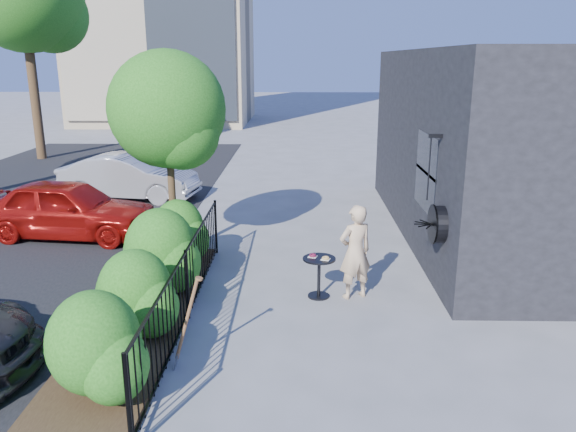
{
  "coord_description": "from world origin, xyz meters",
  "views": [
    {
      "loc": [
        0.17,
        -7.77,
        3.81
      ],
      "look_at": [
        -0.02,
        1.52,
        1.2
      ],
      "focal_mm": 35.0,
      "sensor_mm": 36.0,
      "label": 1
    }
  ],
  "objects_px": {
    "shovel": "(185,328)",
    "car_red": "(68,209)",
    "patio_tree": "(171,117)",
    "woman": "(355,252)",
    "car_silver": "(129,177)",
    "cafe_table": "(319,270)"
  },
  "relations": [
    {
      "from": "shovel",
      "to": "car_red",
      "type": "height_order",
      "value": "car_red"
    },
    {
      "from": "patio_tree",
      "to": "woman",
      "type": "relative_size",
      "value": 2.5
    },
    {
      "from": "woman",
      "to": "car_red",
      "type": "xyz_separation_m",
      "value": [
        -5.98,
        3.14,
        -0.14
      ]
    },
    {
      "from": "woman",
      "to": "car_silver",
      "type": "distance_m",
      "value": 8.75
    },
    {
      "from": "cafe_table",
      "to": "car_red",
      "type": "height_order",
      "value": "car_red"
    },
    {
      "from": "cafe_table",
      "to": "car_silver",
      "type": "relative_size",
      "value": 0.19
    },
    {
      "from": "cafe_table",
      "to": "woman",
      "type": "height_order",
      "value": "woman"
    },
    {
      "from": "woman",
      "to": "shovel",
      "type": "xyz_separation_m",
      "value": [
        -2.34,
        -2.26,
        -0.23
      ]
    },
    {
      "from": "woman",
      "to": "car_red",
      "type": "relative_size",
      "value": 0.41
    },
    {
      "from": "shovel",
      "to": "car_silver",
      "type": "xyz_separation_m",
      "value": [
        -3.32,
        8.93,
        0.07
      ]
    },
    {
      "from": "car_red",
      "to": "car_silver",
      "type": "bearing_deg",
      "value": 1.43
    },
    {
      "from": "cafe_table",
      "to": "car_red",
      "type": "bearing_deg",
      "value": 149.78
    },
    {
      "from": "cafe_table",
      "to": "car_red",
      "type": "relative_size",
      "value": 0.19
    },
    {
      "from": "car_red",
      "to": "woman",
      "type": "bearing_deg",
      "value": -111.2
    },
    {
      "from": "woman",
      "to": "car_silver",
      "type": "height_order",
      "value": "woman"
    },
    {
      "from": "cafe_table",
      "to": "woman",
      "type": "distance_m",
      "value": 0.66
    },
    {
      "from": "patio_tree",
      "to": "cafe_table",
      "type": "relative_size",
      "value": 5.43
    },
    {
      "from": "cafe_table",
      "to": "shovel",
      "type": "xyz_separation_m",
      "value": [
        -1.76,
        -2.26,
        0.09
      ]
    },
    {
      "from": "shovel",
      "to": "car_silver",
      "type": "distance_m",
      "value": 9.53
    },
    {
      "from": "woman",
      "to": "shovel",
      "type": "relative_size",
      "value": 1.24
    },
    {
      "from": "cafe_table",
      "to": "car_silver",
      "type": "xyz_separation_m",
      "value": [
        -5.08,
        6.67,
        0.16
      ]
    },
    {
      "from": "shovel",
      "to": "woman",
      "type": "bearing_deg",
      "value": 43.94
    }
  ]
}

